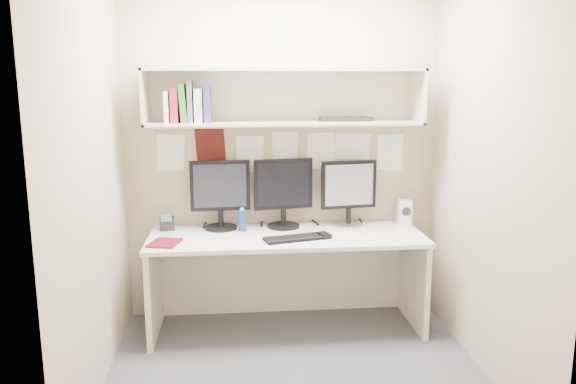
{
  "coord_description": "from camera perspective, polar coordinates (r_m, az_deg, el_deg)",
  "views": [
    {
      "loc": [
        -0.37,
        -3.3,
        1.83
      ],
      "look_at": [
        -0.02,
        0.35,
        1.11
      ],
      "focal_mm": 35.0,
      "sensor_mm": 36.0,
      "label": 1
    }
  ],
  "objects": [
    {
      "name": "wall_right",
      "position": [
        3.69,
        19.77,
        2.27
      ],
      "size": [
        0.02,
        2.0,
        2.6
      ],
      "primitive_type": "cube",
      "color": "tan",
      "rests_on": "ground"
    },
    {
      "name": "speaker",
      "position": [
        4.45,
        11.74,
        -2.05
      ],
      "size": [
        0.11,
        0.11,
        0.2
      ],
      "rotation": [
        0.0,
        0.0,
        -0.09
      ],
      "color": "silver",
      "rests_on": "desk"
    },
    {
      "name": "hutch_tray",
      "position": [
        4.23,
        5.93,
        7.39
      ],
      "size": [
        0.4,
        0.16,
        0.03
      ],
      "primitive_type": "cube",
      "rotation": [
        0.0,
        0.0,
        -0.02
      ],
      "color": "black",
      "rests_on": "overhead_hutch"
    },
    {
      "name": "pinned_papers",
      "position": [
        4.35,
        -0.57,
        3.52
      ],
      "size": [
        1.92,
        0.01,
        0.48
      ],
      "primitive_type": null,
      "color": "white",
      "rests_on": "wall_back"
    },
    {
      "name": "monitor_right",
      "position": [
        4.33,
        6.19,
        0.12
      ],
      "size": [
        0.44,
        0.24,
        0.51
      ],
      "rotation": [
        0.0,
        0.0,
        0.14
      ],
      "color": "#A5A5AA",
      "rests_on": "desk"
    },
    {
      "name": "wall_front",
      "position": [
        2.39,
        3.57,
        -1.67
      ],
      "size": [
        2.4,
        0.02,
        2.6
      ],
      "primitive_type": "cube",
      "color": "tan",
      "rests_on": "ground"
    },
    {
      "name": "book_stack",
      "position": [
        4.08,
        -10.07,
        8.76
      ],
      "size": [
        0.32,
        0.18,
        0.3
      ],
      "color": "white",
      "rests_on": "overhead_hutch"
    },
    {
      "name": "monitor_center",
      "position": [
        4.26,
        -0.47,
        0.11
      ],
      "size": [
        0.45,
        0.25,
        0.53
      ],
      "rotation": [
        0.0,
        0.0,
        0.17
      ],
      "color": "black",
      "rests_on": "desk"
    },
    {
      "name": "keyboard",
      "position": [
        3.98,
        0.62,
        -4.72
      ],
      "size": [
        0.45,
        0.25,
        0.02
      ],
      "primitive_type": "cube",
      "rotation": [
        0.0,
        0.0,
        0.25
      ],
      "color": "black",
      "rests_on": "desk"
    },
    {
      "name": "blue_bottle",
      "position": [
        4.2,
        -4.68,
        -2.87
      ],
      "size": [
        0.06,
        0.06,
        0.18
      ],
      "color": "navy",
      "rests_on": "desk"
    },
    {
      "name": "monitor_left",
      "position": [
        4.25,
        -6.91,
        -0.04
      ],
      "size": [
        0.45,
        0.25,
        0.52
      ],
      "rotation": [
        0.0,
        0.0,
        0.05
      ],
      "color": "black",
      "rests_on": "desk"
    },
    {
      "name": "mouse",
      "position": [
        4.03,
        3.69,
        -4.41
      ],
      "size": [
        0.1,
        0.13,
        0.03
      ],
      "primitive_type": "cube",
      "rotation": [
        0.0,
        0.0,
        0.34
      ],
      "color": "black",
      "rests_on": "desk"
    },
    {
      "name": "desk_phone",
      "position": [
        4.32,
        -12.18,
        -3.12
      ],
      "size": [
        0.12,
        0.11,
        0.13
      ],
      "rotation": [
        0.0,
        0.0,
        0.14
      ],
      "color": "black",
      "rests_on": "desk"
    },
    {
      "name": "floor",
      "position": [
        3.79,
        0.83,
        -17.7
      ],
      "size": [
        2.4,
        2.0,
        0.01
      ],
      "primitive_type": "cube",
      "color": "#424247",
      "rests_on": "ground"
    },
    {
      "name": "wall_left",
      "position": [
        3.44,
        -19.4,
        1.69
      ],
      "size": [
        0.02,
        2.0,
        2.6
      ],
      "primitive_type": "cube",
      "color": "tan",
      "rests_on": "ground"
    },
    {
      "name": "desk",
      "position": [
        4.22,
        -0.14,
        -9.08
      ],
      "size": [
        2.0,
        0.7,
        0.73
      ],
      "color": "silver",
      "rests_on": "floor"
    },
    {
      "name": "overhead_hutch",
      "position": [
        4.17,
        -0.42,
        9.68
      ],
      "size": [
        2.0,
        0.38,
        0.4
      ],
      "color": "beige",
      "rests_on": "wall_back"
    },
    {
      "name": "maroon_notebook",
      "position": [
        3.97,
        -12.42,
        -5.07
      ],
      "size": [
        0.24,
        0.27,
        0.01
      ],
      "primitive_type": "cube",
      "rotation": [
        0.0,
        0.0,
        -0.25
      ],
      "color": "#540E19",
      "rests_on": "desk"
    },
    {
      "name": "wall_back",
      "position": [
        4.34,
        -0.58,
        4.18
      ],
      "size": [
        2.4,
        0.02,
        2.6
      ],
      "primitive_type": "cube",
      "color": "tan",
      "rests_on": "ground"
    }
  ]
}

